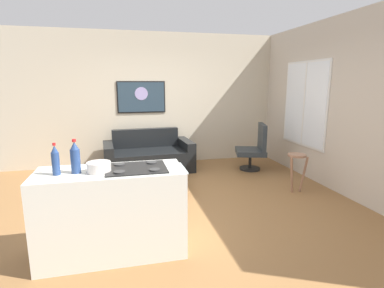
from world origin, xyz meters
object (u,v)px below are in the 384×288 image
coffee_table (157,171)px  armchair (255,148)px  soda_bottle (55,161)px  couch (148,157)px  mixing_bowl (99,167)px  soda_bottle_2 (75,158)px  bar_stool (296,164)px  wall_painting (141,97)px

coffee_table → armchair: armchair is taller
armchair → soda_bottle: (-3.23, -2.55, 0.59)m
couch → mixing_bowl: (-0.74, -3.02, 0.67)m
couch → mixing_bowl: mixing_bowl is taller
soda_bottle_2 → couch: bearing=72.4°
coffee_table → armchair: (2.08, 0.83, 0.09)m
soda_bottle → mixing_bowl: 0.40m
couch → coffee_table: (0.03, -1.30, 0.08)m
coffee_table → bar_stool: 2.26m
couch → soda_bottle: 3.31m
mixing_bowl → soda_bottle_2: bearing=173.5°
bar_stool → soda_bottle_2: 3.45m
armchair → soda_bottle: soda_bottle is taller
couch → mixing_bowl: size_ratio=7.76×
couch → soda_bottle_2: 3.23m
couch → soda_bottle_2: size_ratio=5.37×
armchair → soda_bottle_2: bearing=-140.4°
couch → wall_painting: wall_painting is taller
coffee_table → bar_stool: bearing=-12.4°
coffee_table → armchair: bearing=21.8°
soda_bottle_2 → wall_painting: wall_painting is taller
armchair → soda_bottle: bearing=-141.7°
couch → wall_painting: bearing=96.9°
armchair → wall_painting: size_ratio=0.94×
soda_bottle_2 → bar_stool: bearing=20.9°
mixing_bowl → wall_painting: 3.66m
coffee_table → soda_bottle: bearing=-123.9°
couch → soda_bottle: soda_bottle is taller
couch → mixing_bowl: 3.18m
bar_stool → wall_painting: bearing=134.7°
soda_bottle_2 → coffee_table: bearing=60.0°
couch → bar_stool: bearing=-38.6°
soda_bottle → soda_bottle_2: 0.18m
soda_bottle_2 → soda_bottle: bearing=-172.5°
bar_stool → soda_bottle_2: bearing=-159.1°
wall_painting → soda_bottle_2: bearing=-104.1°
coffee_table → wall_painting: size_ratio=0.88×
soda_bottle → mixing_bowl: bearing=-0.2°
couch → coffee_table: size_ratio=2.00×
soda_bottle → mixing_bowl: (0.39, -0.00, -0.09)m
mixing_bowl → wall_painting: wall_painting is taller
couch → wall_painting: size_ratio=1.77×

